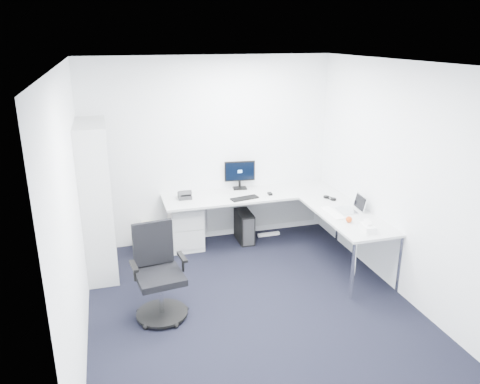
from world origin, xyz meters
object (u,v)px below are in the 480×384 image
object	(u,v)px
l_desk	(260,227)
monitor	(240,175)
bookshelf	(96,200)
task_chair	(160,275)
laptop	(347,203)

from	to	relation	value
l_desk	monitor	bearing A→B (deg)	101.27
bookshelf	task_chair	distance (m)	1.53
l_desk	bookshelf	distance (m)	2.26
l_desk	task_chair	distance (m)	2.02
bookshelf	laptop	xyz separation A→B (m)	(3.14, -0.72, -0.11)
task_chair	laptop	size ratio (longest dim) A/B	3.44
l_desk	bookshelf	size ratio (longest dim) A/B	1.33
monitor	laptop	world-z (taller)	monitor
bookshelf	monitor	world-z (taller)	bookshelf
bookshelf	task_chair	size ratio (longest dim) A/B	1.88
task_chair	laptop	bearing A→B (deg)	5.68
task_chair	l_desk	bearing A→B (deg)	31.50
laptop	bookshelf	bearing A→B (deg)	172.00
bookshelf	monitor	xyz separation A→B (m)	(2.05, 0.57, -0.00)
l_desk	task_chair	bearing A→B (deg)	-140.87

